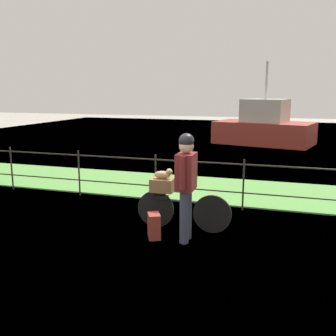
% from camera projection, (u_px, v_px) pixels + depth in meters
% --- Properties ---
extents(ground_plane, '(60.00, 60.00, 0.00)m').
position_uv_depth(ground_plane, '(111.00, 239.00, 5.95)').
color(ground_plane, gray).
extents(grass_strip, '(27.00, 2.40, 0.03)m').
position_uv_depth(grass_strip, '(174.00, 186.00, 9.21)').
color(grass_strip, '#569342').
rests_on(grass_strip, ground).
extents(harbor_water, '(30.00, 30.00, 0.00)m').
position_uv_depth(harbor_water, '(223.00, 147.00, 15.94)').
color(harbor_water, '#426684').
rests_on(harbor_water, ground).
extents(iron_fence, '(18.04, 0.04, 1.02)m').
position_uv_depth(iron_fence, '(156.00, 175.00, 7.81)').
color(iron_fence, '#28231E').
rests_on(iron_fence, ground).
extents(bicycle_main, '(1.61, 0.17, 0.64)m').
position_uv_depth(bicycle_main, '(182.00, 210.00, 6.31)').
color(bicycle_main, black).
rests_on(bicycle_main, ground).
extents(wooden_crate, '(0.39, 0.29, 0.22)m').
position_uv_depth(wooden_crate, '(162.00, 185.00, 6.33)').
color(wooden_crate, brown).
rests_on(wooden_crate, bicycle_main).
extents(terrier_dog, '(0.32, 0.15, 0.18)m').
position_uv_depth(terrier_dog, '(164.00, 174.00, 6.28)').
color(terrier_dog, tan).
rests_on(terrier_dog, wooden_crate).
extents(cyclist_person, '(0.27, 0.54, 1.68)m').
position_uv_depth(cyclist_person, '(186.00, 178.00, 5.71)').
color(cyclist_person, '#383D51').
rests_on(cyclist_person, ground).
extents(backpack_on_paving, '(0.29, 0.33, 0.40)m').
position_uv_depth(backpack_on_paving, '(154.00, 226.00, 5.97)').
color(backpack_on_paving, maroon).
rests_on(backpack_on_paving, ground).
extents(moored_boat_near, '(4.54, 3.22, 3.57)m').
position_uv_depth(moored_boat_near, '(264.00, 128.00, 16.72)').
color(moored_boat_near, '#9E3328').
rests_on(moored_boat_near, ground).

